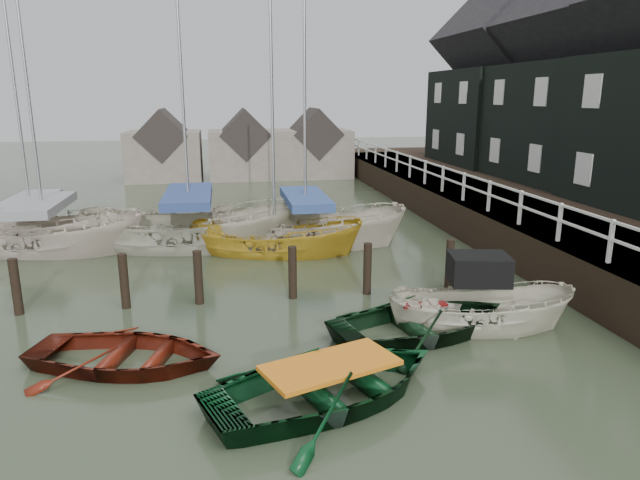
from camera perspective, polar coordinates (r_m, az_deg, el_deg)
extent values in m
plane|color=#293320|center=(12.20, -6.65, -10.88)|extent=(120.00, 120.00, 0.00)
cube|color=black|center=(23.59, 15.49, 4.57)|extent=(3.00, 32.00, 0.20)
cube|color=silver|center=(22.85, 12.22, 7.12)|extent=(0.06, 32.00, 0.06)
cube|color=silver|center=(22.90, 12.17, 6.13)|extent=(0.06, 32.00, 0.06)
cube|color=black|center=(26.63, 26.07, 1.62)|extent=(14.00, 38.00, 1.50)
cube|color=black|center=(27.79, 24.58, 10.60)|extent=(6.00, 7.00, 5.00)
cube|color=black|center=(27.94, 25.52, 19.30)|extent=(6.11, 7.14, 6.11)
cube|color=black|center=(33.82, 17.88, 11.62)|extent=(6.40, 7.00, 5.00)
cube|color=black|center=(33.94, 18.46, 18.79)|extent=(6.52, 7.14, 6.52)
cylinder|color=black|center=(15.62, -28.04, -4.85)|extent=(0.22, 0.22, 1.80)
cylinder|color=black|center=(15.00, -18.93, -4.65)|extent=(0.22, 0.22, 1.80)
cylinder|color=black|center=(14.81, -12.03, -4.42)|extent=(0.22, 0.22, 1.80)
cylinder|color=black|center=(14.89, -2.75, -4.00)|extent=(0.22, 0.22, 1.80)
cylinder|color=black|center=(15.25, 4.74, -3.60)|extent=(0.22, 0.22, 1.80)
cylinder|color=black|center=(15.96, 12.78, -3.09)|extent=(0.22, 0.22, 1.80)
cube|color=#665B51|center=(37.38, -15.26, 8.14)|extent=(4.50, 4.00, 3.00)
cube|color=#282321|center=(37.28, -15.39, 10.13)|extent=(3.18, 4.08, 3.18)
cube|color=#665B51|center=(37.25, -7.51, 8.50)|extent=(4.50, 4.00, 3.00)
cube|color=#282321|center=(37.14, -7.57, 10.49)|extent=(3.18, 4.08, 3.18)
cube|color=#665B51|center=(37.70, -0.58, 8.68)|extent=(4.50, 4.00, 3.00)
cube|color=#282321|center=(37.59, -0.59, 10.66)|extent=(3.18, 4.08, 3.18)
imported|color=#55170C|center=(12.08, -18.72, -11.86)|extent=(4.45, 3.72, 0.79)
imported|color=black|center=(10.33, 1.03, -15.73)|extent=(5.28, 4.53, 0.92)
imported|color=black|center=(13.09, 10.30, -9.22)|extent=(4.88, 3.97, 0.89)
imported|color=beige|center=(13.67, 15.58, -8.48)|extent=(4.38, 2.34, 1.61)
cube|color=black|center=(13.39, 15.60, -2.80)|extent=(1.47, 1.23, 0.65)
imported|color=beige|center=(21.64, -25.59, -0.97)|extent=(7.37, 4.25, 2.68)
cylinder|color=#B2B2B7|center=(21.01, -27.16, 13.03)|extent=(0.10, 0.10, 7.59)
cube|color=gray|center=(21.31, -26.05, 3.17)|extent=(4.04, 2.29, 0.30)
imported|color=#BDB8A1|center=(20.65, -12.76, -0.58)|extent=(8.16, 4.02, 3.02)
cylinder|color=#B2B2B7|center=(20.00, -13.69, 15.51)|extent=(0.10, 0.10, 8.14)
cube|color=navy|center=(20.28, -13.04, 4.29)|extent=(4.48, 2.16, 0.30)
imported|color=#BA9322|center=(19.40, -4.52, -1.22)|extent=(6.32, 3.92, 2.29)
cylinder|color=#B2B2B7|center=(18.70, -4.85, 14.69)|extent=(0.10, 0.10, 8.12)
imported|color=beige|center=(20.52, -1.45, -0.32)|extent=(7.55, 4.57, 2.74)
cylinder|color=#B2B2B7|center=(19.91, -1.57, 18.57)|extent=(0.10, 0.10, 10.31)
cube|color=navy|center=(20.17, -1.47, 4.16)|extent=(4.14, 2.47, 0.30)
imported|color=beige|center=(22.85, -26.63, -0.34)|extent=(7.10, 4.96, 2.57)
cylinder|color=#B2B2B7|center=(22.26, -28.08, 12.14)|extent=(0.10, 0.10, 7.11)
cube|color=gray|center=(22.55, -27.06, 3.43)|extent=(3.89, 2.69, 0.30)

